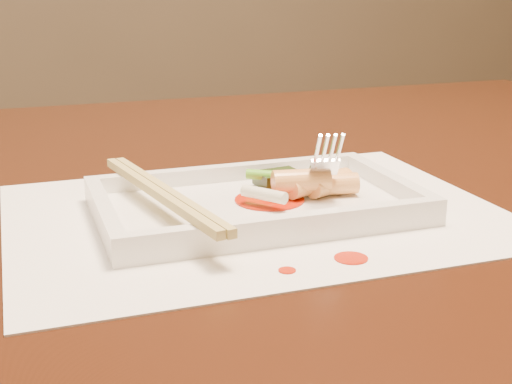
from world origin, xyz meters
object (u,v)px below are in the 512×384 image
object	(u,v)px
plate_base	(256,208)
chopstick_a	(157,193)
placemat	(256,214)
table	(207,274)
fork	(327,106)

from	to	relation	value
plate_base	chopstick_a	bearing A→B (deg)	180.00
placemat	chopstick_a	bearing A→B (deg)	180.00
table	plate_base	bearing A→B (deg)	-84.36
fork	chopstick_a	bearing A→B (deg)	-173.25
table	chopstick_a	bearing A→B (deg)	-120.92
chopstick_a	fork	size ratio (longest dim) A/B	1.55
placemat	table	bearing A→B (deg)	95.64
plate_base	fork	size ratio (longest dim) A/B	1.86
table	placemat	distance (m)	0.16
plate_base	chopstick_a	size ratio (longest dim) A/B	1.20
placemat	chopstick_a	world-z (taller)	chopstick_a
placemat	chopstick_a	distance (m)	0.09
placemat	fork	size ratio (longest dim) A/B	2.86
placemat	chopstick_a	size ratio (longest dim) A/B	1.84
chopstick_a	plate_base	bearing A→B (deg)	0.00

